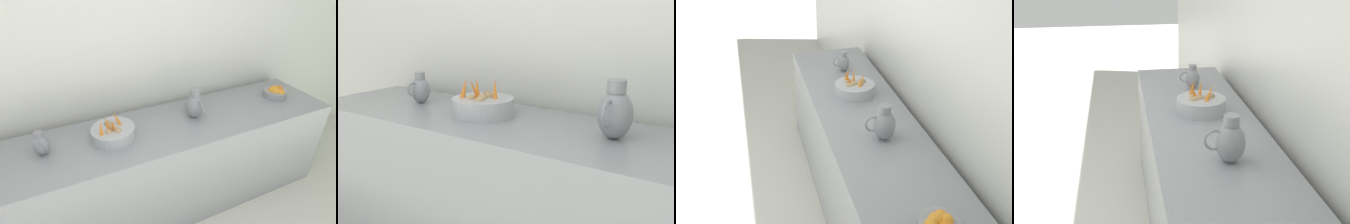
{
  "view_description": "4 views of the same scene",
  "coord_description": "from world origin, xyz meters",
  "views": [
    {
      "loc": [
        0.12,
        -0.57,
        2.07
      ],
      "look_at": [
        -1.46,
        0.17,
        1.02
      ],
      "focal_mm": 28.47,
      "sensor_mm": 36.0,
      "label": 1
    },
    {
      "loc": [
        0.13,
        1.06,
        1.41
      ],
      "look_at": [
        -1.32,
        0.03,
        0.97
      ],
      "focal_mm": 44.92,
      "sensor_mm": 36.0,
      "label": 2
    },
    {
      "loc": [
        -0.66,
        2.81,
        2.46
      ],
      "look_at": [
        -1.31,
        0.22,
        0.99
      ],
      "focal_mm": 46.7,
      "sensor_mm": 36.0,
      "label": 3
    },
    {
      "loc": [
        -1.0,
        2.33,
        1.92
      ],
      "look_at": [
        -1.31,
        0.28,
        1.09
      ],
      "focal_mm": 46.3,
      "sensor_mm": 36.0,
      "label": 4
    }
  ],
  "objects": [
    {
      "name": "vegetable_colander",
      "position": [
        -1.51,
        -0.26,
        0.93
      ],
      "size": [
        0.32,
        0.32,
        0.21
      ],
      "color": "#ADAFB5",
      "rests_on": "prep_counter"
    },
    {
      "name": "prep_counter",
      "position": [
        -1.5,
        0.19,
        0.44
      ],
      "size": [
        0.68,
        2.96,
        0.87
      ],
      "primitive_type": "cube",
      "color": "gray",
      "rests_on": "ground_plane"
    },
    {
      "name": "metal_pitcher_tall",
      "position": [
        -1.53,
        0.44,
        0.99
      ],
      "size": [
        0.21,
        0.15,
        0.25
      ],
      "color": "gray",
      "rests_on": "prep_counter"
    },
    {
      "name": "metal_pitcher_short",
      "position": [
        -1.54,
        -0.74,
        0.95
      ],
      "size": [
        0.15,
        0.11,
        0.18
      ],
      "color": "gray",
      "rests_on": "prep_counter"
    },
    {
      "name": "tile_wall_left",
      "position": [
        -1.95,
        0.69,
        1.5
      ],
      "size": [
        0.1,
        9.48,
        3.0
      ],
      "primitive_type": "cube",
      "color": "silver",
      "rests_on": "ground_plane"
    }
  ]
}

